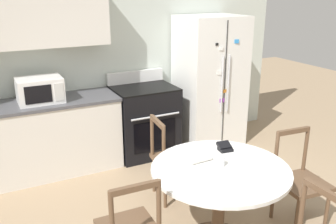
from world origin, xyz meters
The scene contains 11 objects.
back_wall centered at (-0.30, 2.59, 1.45)m, with size 5.20×0.44×2.60m.
kitchen_counter centered at (-1.12, 2.29, 0.45)m, with size 2.18×0.64×0.90m.
refrigerator centered at (1.35, 2.22, 0.90)m, with size 0.85×0.75×1.79m.
oven_range centered at (0.37, 2.26, 0.47)m, with size 0.79×0.68×1.08m.
microwave centered at (-0.91, 2.27, 1.04)m, with size 0.49×0.38×0.28m.
dining_table centered at (0.18, 0.24, 0.58)m, with size 1.16×1.16×0.73m.
dining_chair_right centered at (1.02, 0.15, 0.43)m, with size 0.46×0.46×0.90m.
dining_chair_far centered at (0.17, 1.09, 0.43)m, with size 0.46×0.46×0.90m.
candle_glass centered at (0.20, 0.27, 0.77)m, with size 0.08×0.08×0.08m.
folded_napkin centered at (0.09, 0.40, 0.76)m, with size 0.20×0.06×0.05m.
wallet centered at (0.42, 0.52, 0.76)m, with size 0.14×0.14×0.07m.
Camera 1 is at (-1.47, -2.04, 2.16)m, focal length 40.00 mm.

